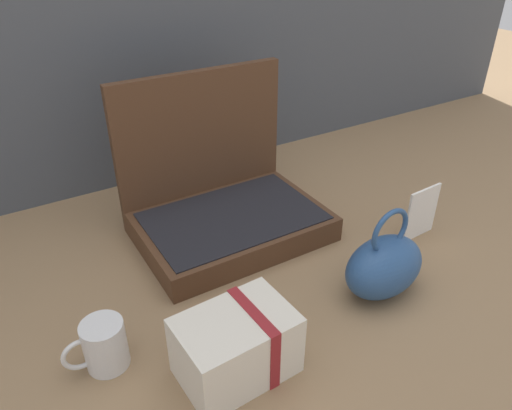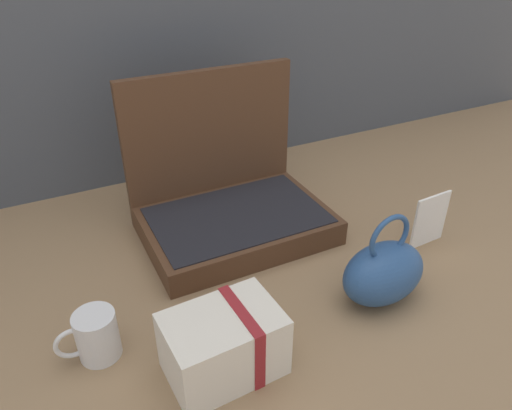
{
  "view_description": "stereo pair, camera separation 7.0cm",
  "coord_description": "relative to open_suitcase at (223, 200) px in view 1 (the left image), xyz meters",
  "views": [
    {
      "loc": [
        -0.43,
        -0.77,
        0.71
      ],
      "look_at": [
        0.02,
        -0.02,
        0.18
      ],
      "focal_mm": 33.63,
      "sensor_mm": 36.0,
      "label": 1
    },
    {
      "loc": [
        -0.37,
        -0.8,
        0.71
      ],
      "look_at": [
        0.02,
        -0.02,
        0.18
      ],
      "focal_mm": 33.63,
      "sensor_mm": 36.0,
      "label": 2
    }
  ],
  "objects": [
    {
      "name": "info_card_left",
      "position": [
        0.41,
        -0.29,
        -0.02
      ],
      "size": [
        0.11,
        0.01,
        0.14
      ],
      "primitive_type": "cube",
      "rotation": [
        0.0,
        0.0,
        0.05
      ],
      "color": "white",
      "rests_on": "ground_plane"
    },
    {
      "name": "open_suitcase",
      "position": [
        0.0,
        0.0,
        0.0
      ],
      "size": [
        0.46,
        0.33,
        0.39
      ],
      "color": "#4C301E",
      "rests_on": "ground_plane"
    },
    {
      "name": "teal_pouch_handbag",
      "position": [
        0.18,
        -0.4,
        -0.01
      ],
      "size": [
        0.2,
        0.14,
        0.21
      ],
      "color": "#284C7F",
      "rests_on": "ground_plane"
    },
    {
      "name": "ground_plane",
      "position": [
        -0.04,
        -0.18,
        -0.08
      ],
      "size": [
        6.0,
        6.0,
        0.0
      ],
      "primitive_type": "plane",
      "color": "#8C6D4C"
    },
    {
      "name": "cream_toiletry_bag",
      "position": [
        -0.19,
        -0.42,
        -0.02
      ],
      "size": [
        0.21,
        0.15,
        0.13
      ],
      "color": "silver",
      "rests_on": "ground_plane"
    },
    {
      "name": "coffee_mug",
      "position": [
        -0.39,
        -0.29,
        -0.04
      ],
      "size": [
        0.12,
        0.08,
        0.1
      ],
      "color": "silver",
      "rests_on": "ground_plane"
    }
  ]
}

